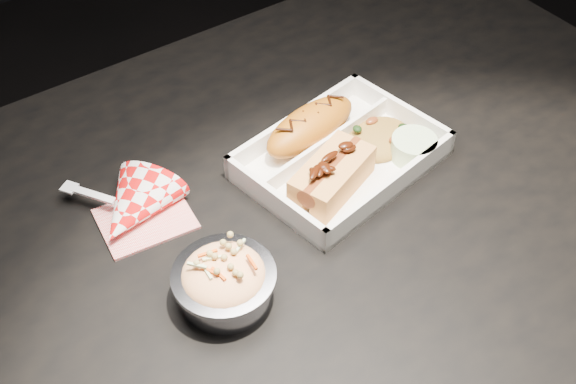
% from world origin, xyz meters
% --- Properties ---
extents(dining_table, '(1.20, 0.80, 0.75)m').
position_xyz_m(dining_table, '(0.00, 0.00, 0.66)').
color(dining_table, black).
rests_on(dining_table, ground).
extents(food_tray, '(0.28, 0.22, 0.04)m').
position_xyz_m(food_tray, '(0.08, 0.02, 0.76)').
color(food_tray, white).
rests_on(food_tray, dining_table).
extents(fried_pastry, '(0.16, 0.08, 0.05)m').
position_xyz_m(fried_pastry, '(0.07, 0.08, 0.78)').
color(fried_pastry, '#AD5C11').
rests_on(fried_pastry, food_tray).
extents(hotdog, '(0.13, 0.10, 0.06)m').
position_xyz_m(hotdog, '(0.04, -0.01, 0.78)').
color(hotdog, '#DA934A').
rests_on(hotdog, food_tray).
extents(fried_rice_mound, '(0.11, 0.10, 0.03)m').
position_xyz_m(fried_rice_mound, '(0.15, 0.02, 0.77)').
color(fried_rice_mound, '#A57730').
rests_on(fried_rice_mound, food_tray).
extents(cupcake_liner, '(0.06, 0.06, 0.03)m').
position_xyz_m(cupcake_liner, '(0.16, -0.03, 0.77)').
color(cupcake_liner, beige).
rests_on(cupcake_liner, food_tray).
extents(foil_coleslaw_cup, '(0.12, 0.12, 0.07)m').
position_xyz_m(foil_coleslaw_cup, '(-0.16, -0.07, 0.78)').
color(foil_coleslaw_cup, silver).
rests_on(foil_coleslaw_cup, dining_table).
extents(napkin_fork, '(0.15, 0.16, 0.10)m').
position_xyz_m(napkin_fork, '(-0.19, 0.09, 0.77)').
color(napkin_fork, red).
rests_on(napkin_fork, dining_table).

